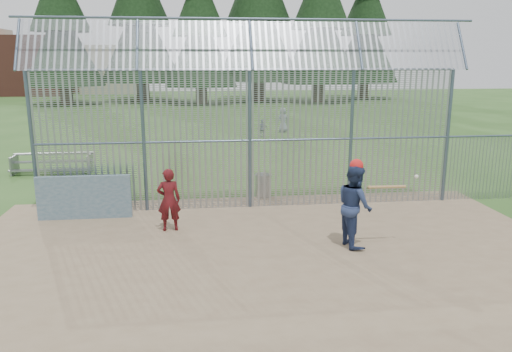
{
  "coord_description": "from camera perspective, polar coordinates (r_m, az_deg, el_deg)",
  "views": [
    {
      "loc": [
        -1.49,
        -10.62,
        4.28
      ],
      "look_at": [
        0.0,
        2.0,
        1.3
      ],
      "focal_mm": 35.0,
      "sensor_mm": 36.0,
      "label": 1
    }
  ],
  "objects": [
    {
      "name": "ground",
      "position": [
        11.55,
        1.18,
        -8.57
      ],
      "size": [
        120.0,
        120.0,
        0.0
      ],
      "primitive_type": "plane",
      "color": "#2D511E",
      "rests_on": "ground"
    },
    {
      "name": "batter",
      "position": [
        11.77,
        11.21,
        -3.33
      ],
      "size": [
        0.84,
        1.02,
        1.93
      ],
      "primitive_type": "imported",
      "rotation": [
        0.0,
        0.0,
        1.7
      ],
      "color": "navy",
      "rests_on": "dirt_infield"
    },
    {
      "name": "onlooker",
      "position": [
        12.78,
        -9.93,
        -2.69
      ],
      "size": [
        0.62,
        0.44,
        1.61
      ],
      "primitive_type": "imported",
      "rotation": [
        0.0,
        0.0,
        3.24
      ],
      "color": "maroon",
      "rests_on": "dirt_infield"
    },
    {
      "name": "bleacher",
      "position": [
        20.69,
        -22.25,
        1.43
      ],
      "size": [
        3.0,
        0.95,
        0.72
      ],
      "color": "slate",
      "rests_on": "ground"
    },
    {
      "name": "trash_can",
      "position": [
        15.79,
        0.82,
        -1.1
      ],
      "size": [
        0.56,
        0.56,
        0.82
      ],
      "color": "gray",
      "rests_on": "ground"
    },
    {
      "name": "backstop_fence",
      "position": [
        14.56,
        6.45,
        5.54
      ],
      "size": [
        20.09,
        0.81,
        5.3
      ],
      "color": "#47566B",
      "rests_on": "ground"
    },
    {
      "name": "bg_kid_seated",
      "position": [
        27.84,
        0.73,
        5.42
      ],
      "size": [
        0.6,
        0.25,
        1.02
      ],
      "primitive_type": "imported",
      "rotation": [
        0.0,
        0.0,
        3.15
      ],
      "color": "slate",
      "rests_on": "ground"
    },
    {
      "name": "distant_buildings",
      "position": [
        70.53,
        -25.2,
        11.44
      ],
      "size": [
        26.5,
        10.5,
        8.0
      ],
      "color": "brown",
      "rests_on": "ground"
    },
    {
      "name": "dirt_infield",
      "position": [
        11.09,
        1.54,
        -9.47
      ],
      "size": [
        14.0,
        10.0,
        0.02
      ],
      "primitive_type": "cube",
      "color": "#756047",
      "rests_on": "ground"
    },
    {
      "name": "bg_kid_standing",
      "position": [
        30.05,
        3.09,
        6.41
      ],
      "size": [
        0.83,
        0.67,
        1.46
      ],
      "primitive_type": "imported",
      "rotation": [
        0.0,
        0.0,
        3.48
      ],
      "color": "slate",
      "rests_on": "ground"
    },
    {
      "name": "dugout_wall",
      "position": [
        14.35,
        -19.03,
        -2.32
      ],
      "size": [
        2.5,
        0.12,
        1.2
      ],
      "primitive_type": "cube",
      "color": "#38566B",
      "rests_on": "dirt_infield"
    },
    {
      "name": "batting_gear",
      "position": [
        11.56,
        11.95,
        0.83
      ],
      "size": [
        1.53,
        0.44,
        0.68
      ],
      "color": "red",
      "rests_on": "ground"
    }
  ]
}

